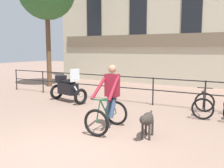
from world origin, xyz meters
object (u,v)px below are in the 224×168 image
Objects in this scene: cyclist_with_bike at (109,101)px; parked_motorcycle at (68,88)px; dog at (147,120)px; parked_bicycle_near_lamp at (204,105)px.

parked_motorcycle is (-3.28, 2.26, -0.20)m from cyclist_with_bike.
dog is 5.07m from parked_motorcycle.
cyclist_with_bike is 1.43× the size of parked_bicycle_near_lamp.
parked_bicycle_near_lamp is at bearing 51.69° from cyclist_with_bike.
cyclist_with_bike is 3.31m from parked_bicycle_near_lamp.
cyclist_with_bike is at bearing 47.21° from parked_bicycle_near_lamp.
cyclist_with_bike is 0.95× the size of parked_motorcycle.
parked_bicycle_near_lamp is at bearing 65.33° from dog.
parked_bicycle_near_lamp is (0.73, 2.89, -0.09)m from dog.
dog is 0.85× the size of parked_bicycle_near_lamp.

